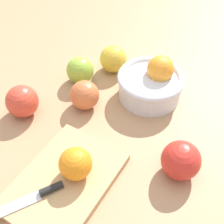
# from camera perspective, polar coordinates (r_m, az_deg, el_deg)

# --- Properties ---
(ground_plane) EXTENTS (2.40, 2.40, 0.00)m
(ground_plane) POSITION_cam_1_polar(r_m,az_deg,el_deg) (0.71, -2.83, -3.24)
(ground_plane) COLOR tan
(bowl) EXTENTS (0.16, 0.16, 0.10)m
(bowl) POSITION_cam_1_polar(r_m,az_deg,el_deg) (0.76, 7.27, 5.38)
(bowl) COLOR silver
(bowl) RESTS_ON ground_plane
(cutting_board) EXTENTS (0.26, 0.20, 0.02)m
(cutting_board) POSITION_cam_1_polar(r_m,az_deg,el_deg) (0.62, -8.46, -12.63)
(cutting_board) COLOR tan
(cutting_board) RESTS_ON ground_plane
(orange_on_board) EXTENTS (0.06, 0.06, 0.06)m
(orange_on_board) POSITION_cam_1_polar(r_m,az_deg,el_deg) (0.59, -6.72, -9.41)
(orange_on_board) COLOR orange
(orange_on_board) RESTS_ON cutting_board
(knife) EXTENTS (0.13, 0.11, 0.01)m
(knife) POSITION_cam_1_polar(r_m,az_deg,el_deg) (0.60, -14.11, -14.87)
(knife) COLOR silver
(knife) RESTS_ON cutting_board
(apple_front_left) EXTENTS (0.07, 0.07, 0.07)m
(apple_front_left) POSITION_cam_1_polar(r_m,az_deg,el_deg) (0.73, -5.06, 3.11)
(apple_front_left) COLOR #CC6638
(apple_front_left) RESTS_ON ground_plane
(apple_front_left_2) EXTENTS (0.07, 0.07, 0.07)m
(apple_front_left_2) POSITION_cam_1_polar(r_m,az_deg,el_deg) (0.84, 0.24, 9.71)
(apple_front_left_2) COLOR gold
(apple_front_left_2) RESTS_ON ground_plane
(apple_front_left_3) EXTENTS (0.07, 0.07, 0.07)m
(apple_front_left_3) POSITION_cam_1_polar(r_m,az_deg,el_deg) (0.81, -5.88, 7.62)
(apple_front_left_3) COLOR #8EB738
(apple_front_left_3) RESTS_ON ground_plane
(apple_back_right) EXTENTS (0.08, 0.08, 0.08)m
(apple_back_right) POSITION_cam_1_polar(r_m,az_deg,el_deg) (0.62, 12.52, -8.65)
(apple_back_right) COLOR red
(apple_back_right) RESTS_ON ground_plane
(apple_front_center) EXTENTS (0.08, 0.08, 0.08)m
(apple_front_center) POSITION_cam_1_polar(r_m,az_deg,el_deg) (0.74, -16.17, 1.91)
(apple_front_center) COLOR #D6422D
(apple_front_center) RESTS_ON ground_plane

